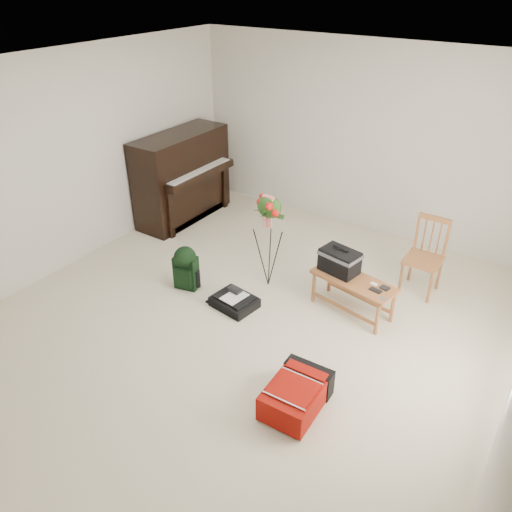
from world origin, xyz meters
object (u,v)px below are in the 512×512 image
Objects in this scene: piano at (183,179)px; red_suitcase at (299,391)px; bench at (343,268)px; flower_stand at (269,242)px; black_duffel at (235,301)px; dining_chair at (425,257)px; green_backpack at (185,266)px.

piano is 2.36× the size of red_suitcase.
flower_stand is (-0.87, -0.08, 0.08)m from bench.
piano is 3.00× the size of black_duffel.
dining_chair reaches higher than bench.
bench is 1.22m from black_duffel.
red_suitcase is at bearing -66.82° from bench.
green_backpack is at bearing -136.82° from flower_stand.
dining_chair is 1.74m from flower_stand.
flower_stand is (0.07, 0.57, 0.50)m from black_duffel.
green_backpack is at bearing -48.60° from piano.
black_duffel is 0.43× the size of flower_stand.
piano is 2.86× the size of green_backpack.
piano is 1.69× the size of dining_chair.
flower_stand is (-1.20, 1.40, 0.43)m from red_suitcase.
black_duffel is (1.93, -1.41, -0.53)m from piano.
bench is 1.02m from dining_chair.
dining_chair is (3.50, 0.04, -0.17)m from piano.
piano is 1.57× the size of bench.
piano is 3.50m from dining_chair.
black_duffel is at bearing -13.17° from green_backpack.
piano is 3.94m from red_suitcase.
piano is 1.29× the size of flower_stand.
red_suitcase reaches higher than black_duffel.
dining_chair is 1.69× the size of green_backpack.
piano is at bearing 117.89° from green_backpack.
bench reaches higher than green_backpack.
piano is 1.91m from green_backpack.
bench is at bearing 41.89° from black_duffel.
dining_chair is at bearing 80.33° from red_suitcase.
red_suitcase is at bearing -43.22° from flower_stand.
flower_stand reaches higher than green_backpack.
bench is (2.88, -0.76, -0.11)m from piano.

